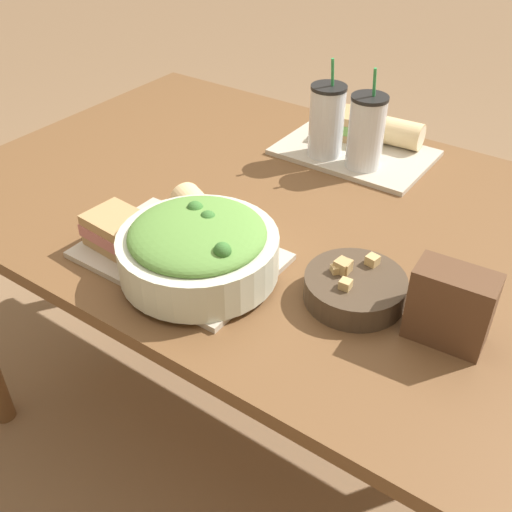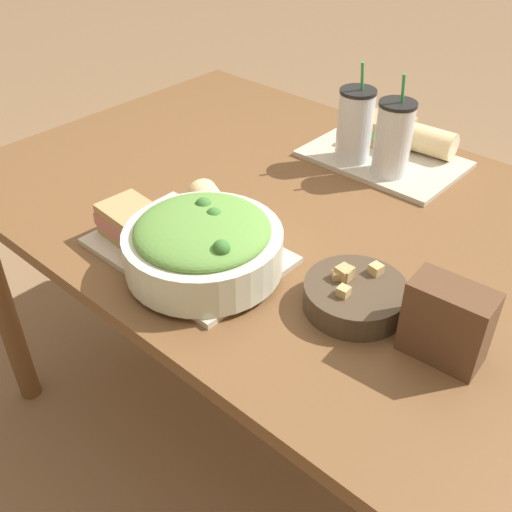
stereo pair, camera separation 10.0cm
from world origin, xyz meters
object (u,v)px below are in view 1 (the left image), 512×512
at_px(soup_bowl, 355,287).
at_px(sandwich_far, 353,125).
at_px(drink_cup_red, 366,134).
at_px(chip_bag, 451,306).
at_px(baguette_far, 399,133).
at_px(drink_cup_dark, 326,123).
at_px(sandwich_near, 120,232).
at_px(baguette_near, 202,217).
at_px(salad_bowl, 198,247).

relative_size(soup_bowl, sandwich_far, 1.21).
distance_m(drink_cup_red, chip_bag, 0.57).
bearing_deg(baguette_far, chip_bag, -153.54).
relative_size(drink_cup_dark, drink_cup_red, 1.01).
distance_m(sandwich_far, baguette_far, 0.12).
relative_size(sandwich_near, drink_cup_red, 0.59).
bearing_deg(sandwich_far, chip_bag, -60.45).
relative_size(drink_cup_red, chip_bag, 1.80).
height_order(soup_bowl, drink_cup_red, drink_cup_red).
bearing_deg(baguette_near, sandwich_far, 22.01).
bearing_deg(baguette_near, salad_bowl, -117.73).
distance_m(baguette_near, sandwich_far, 0.56).
relative_size(soup_bowl, chip_bag, 1.34).
bearing_deg(sandwich_far, baguette_near, -103.53).
bearing_deg(baguette_far, drink_cup_dark, 135.32).
height_order(sandwich_near, baguette_far, baguette_far).
height_order(baguette_near, baguette_far, same).
height_order(drink_cup_dark, chip_bag, drink_cup_dark).
height_order(sandwich_far, drink_cup_dark, drink_cup_dark).
bearing_deg(baguette_near, chip_bag, -64.43).
xyz_separation_m(soup_bowl, sandwich_near, (-0.43, -0.13, 0.02)).
distance_m(baguette_near, drink_cup_red, 0.45).
height_order(drink_cup_red, chip_bag, drink_cup_red).
height_order(baguette_far, chip_bag, chip_bag).
bearing_deg(baguette_far, baguette_near, 160.89).
bearing_deg(soup_bowl, chip_bag, -0.90).
bearing_deg(chip_bag, soup_bowl, 174.99).
relative_size(baguette_near, drink_cup_red, 0.77).
relative_size(salad_bowl, baguette_near, 1.58).
distance_m(soup_bowl, drink_cup_dark, 0.53).
height_order(sandwich_near, drink_cup_red, drink_cup_red).
distance_m(drink_cup_dark, drink_cup_red, 0.10).
distance_m(salad_bowl, sandwich_far, 0.67).
xyz_separation_m(sandwich_near, baguette_near, (0.10, 0.13, 0.00)).
height_order(sandwich_far, chip_bag, chip_bag).
bearing_deg(sandwich_far, soup_bowl, -71.78).
relative_size(salad_bowl, chip_bag, 2.19).
bearing_deg(drink_cup_dark, soup_bowl, -54.65).
xyz_separation_m(soup_bowl, baguette_near, (-0.34, -0.00, 0.02)).
height_order(baguette_near, sandwich_far, baguette_near).
xyz_separation_m(salad_bowl, baguette_near, (-0.08, 0.10, -0.02)).
relative_size(sandwich_far, drink_cup_red, 0.62).
distance_m(salad_bowl, chip_bag, 0.43).
relative_size(sandwich_near, drink_cup_dark, 0.58).
height_order(salad_bowl, soup_bowl, salad_bowl).
distance_m(sandwich_near, baguette_near, 0.16).
xyz_separation_m(baguette_near, chip_bag, (0.50, -0.00, 0.02)).
distance_m(soup_bowl, chip_bag, 0.17).
xyz_separation_m(baguette_far, drink_cup_dark, (-0.13, -0.15, 0.05)).
relative_size(soup_bowl, sandwich_near, 1.28).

